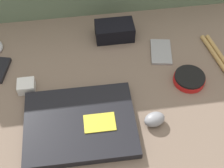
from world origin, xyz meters
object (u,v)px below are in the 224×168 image
Objects in this scene: phone_silver at (161,52)px; camera_pouch at (115,31)px; charger_brick at (26,86)px; laptop at (80,124)px; speaker_puck at (189,79)px; computer_mouse at (154,119)px.

camera_pouch is at bearing 156.32° from phone_silver.
camera_pouch is 0.37m from charger_brick.
phone_silver is 0.18m from camera_pouch.
charger_brick is (-0.16, 0.16, 0.00)m from laptop.
laptop is at bearing -113.03° from camera_pouch.
speaker_puck is 1.91× the size of charger_brick.
camera_pouch is at bearing 131.46° from speaker_puck.
camera_pouch is (0.15, 0.36, 0.02)m from laptop.
laptop is 3.16× the size of speaker_puck.
speaker_puck is at bearing 29.21° from computer_mouse.
speaker_puck is 0.74× the size of camera_pouch.
laptop is 4.51× the size of computer_mouse.
laptop reaches higher than phone_silver.
laptop reaches higher than speaker_puck.
computer_mouse is 0.56× the size of phone_silver.
computer_mouse is at bearing -97.60° from phone_silver.
phone_silver is at bearing 41.05° from laptop.
computer_mouse reaches higher than charger_brick.
charger_brick reaches higher than phone_silver.
laptop is 0.39m from camera_pouch.
computer_mouse is 0.41m from charger_brick.
laptop is 0.22m from computer_mouse.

